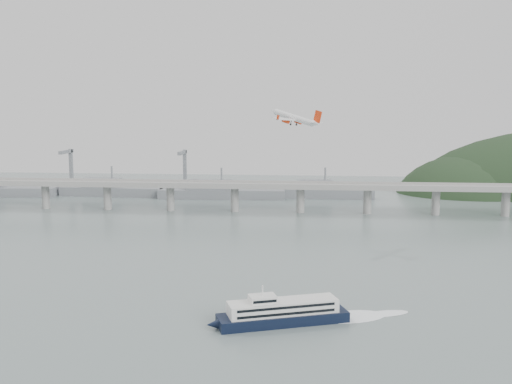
# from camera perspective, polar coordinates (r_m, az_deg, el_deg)

# --- Properties ---
(ground) EXTENTS (900.00, 900.00, 0.00)m
(ground) POSITION_cam_1_polar(r_m,az_deg,el_deg) (261.39, -1.15, -9.54)
(ground) COLOR slate
(ground) RESTS_ON ground
(bridge) EXTENTS (800.00, 22.00, 23.90)m
(bridge) POSITION_cam_1_polar(r_m,az_deg,el_deg) (452.67, 1.58, 0.27)
(bridge) COLOR gray
(bridge) RESTS_ON ground
(distant_fleet) EXTENTS (453.00, 60.90, 40.00)m
(distant_fleet) POSITION_cam_1_polar(r_m,az_deg,el_deg) (549.43, -14.21, 0.20)
(distant_fleet) COLOR slate
(distant_fleet) RESTS_ON ground
(ferry) EXTENTS (76.91, 34.29, 15.07)m
(ferry) POSITION_cam_1_polar(r_m,az_deg,el_deg) (225.19, 2.57, -11.39)
(ferry) COLOR black
(ferry) RESTS_ON ground
(airliner) EXTENTS (32.93, 31.10, 11.62)m
(airliner) POSITION_cam_1_polar(r_m,az_deg,el_deg) (352.01, 3.72, 7.03)
(airliner) COLOR white
(airliner) RESTS_ON ground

